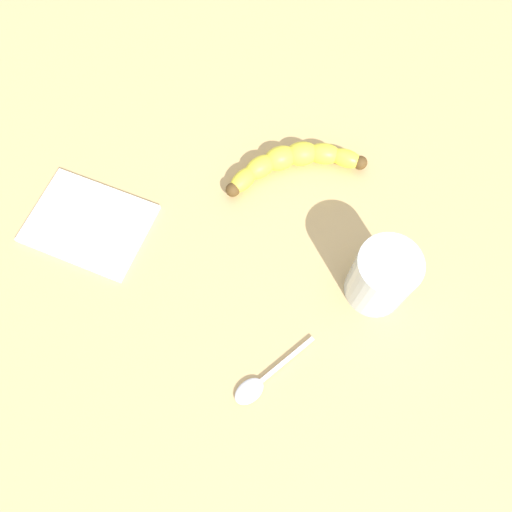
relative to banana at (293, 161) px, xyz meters
The scene contains 5 objects.
wooden_tabletop 4.93cm from the banana, 77.61° to the left, with size 120.00×120.00×3.00cm, color tan.
banana is the anchor object (origin of this frame).
smoothie_glass 19.37cm from the banana, 149.65° to the left, with size 7.05×7.05×8.75cm.
teaspoon 28.77cm from the banana, 110.66° to the left, with size 5.26×11.00×0.80cm.
folded_napkin 27.05cm from the banana, 48.40° to the left, with size 14.66×10.99×0.60cm, color white.
Camera 1 is at (-14.68, 28.95, 60.39)cm, focal length 35.28 mm.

